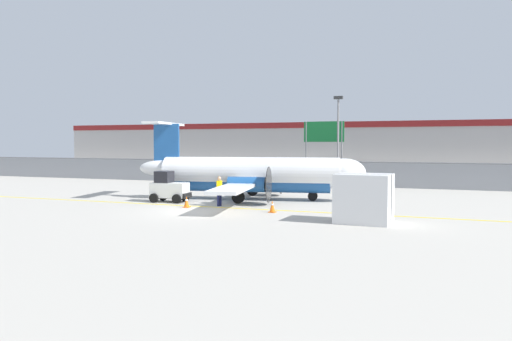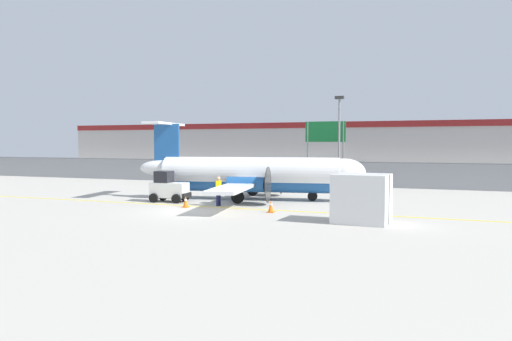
% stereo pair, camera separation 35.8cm
% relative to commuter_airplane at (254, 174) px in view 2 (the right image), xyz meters
% --- Properties ---
extents(ground_plane, '(140.00, 140.00, 0.01)m').
position_rel_commuter_airplane_xyz_m(ground_plane, '(-0.90, -4.31, -1.60)').
color(ground_plane, '#ADA89E').
extents(perimeter_fence, '(98.00, 0.10, 2.10)m').
position_rel_commuter_airplane_xyz_m(perimeter_fence, '(-0.90, 11.69, -0.49)').
color(perimeter_fence, gray).
rests_on(perimeter_fence, ground).
extents(parking_lot_strip, '(98.00, 17.00, 0.12)m').
position_rel_commuter_airplane_xyz_m(parking_lot_strip, '(-0.90, 23.19, -1.54)').
color(parking_lot_strip, '#38383A').
rests_on(parking_lot_strip, ground).
extents(background_building, '(91.00, 8.10, 6.50)m').
position_rel_commuter_airplane_xyz_m(background_building, '(-0.90, 41.68, 1.66)').
color(background_building, '#BCB7B2').
rests_on(background_building, ground).
extents(commuter_airplane, '(14.67, 16.04, 4.92)m').
position_rel_commuter_airplane_xyz_m(commuter_airplane, '(0.00, 0.00, 0.00)').
color(commuter_airplane, white).
rests_on(commuter_airplane, ground).
extents(baggage_tug, '(2.41, 1.53, 1.88)m').
position_rel_commuter_airplane_xyz_m(baggage_tug, '(-4.46, -3.01, -0.75)').
color(baggage_tug, silver).
rests_on(baggage_tug, ground).
extents(ground_crew_worker, '(0.37, 0.55, 1.70)m').
position_rel_commuter_airplane_xyz_m(ground_crew_worker, '(-0.74, -3.73, -0.65)').
color(ground_crew_worker, '#191E4C').
rests_on(ground_crew_worker, ground).
extents(cargo_container, '(2.50, 2.12, 2.20)m').
position_rel_commuter_airplane_xyz_m(cargo_container, '(7.86, -6.85, -0.50)').
color(cargo_container, silver).
rests_on(cargo_container, ground).
extents(traffic_cone_near_left, '(0.36, 0.36, 0.64)m').
position_rel_commuter_airplane_xyz_m(traffic_cone_near_left, '(-2.19, -4.95, -1.29)').
color(traffic_cone_near_left, orange).
rests_on(traffic_cone_near_left, ground).
extents(traffic_cone_near_right, '(0.36, 0.36, 0.64)m').
position_rel_commuter_airplane_xyz_m(traffic_cone_near_right, '(2.94, -5.17, -1.29)').
color(traffic_cone_near_right, orange).
rests_on(traffic_cone_near_right, ground).
extents(parked_car_0, '(4.36, 2.35, 1.58)m').
position_rel_commuter_airplane_xyz_m(parked_car_0, '(-15.03, 21.85, -0.71)').
color(parked_car_0, black).
rests_on(parked_car_0, parking_lot_strip).
extents(parked_car_1, '(4.21, 2.01, 1.58)m').
position_rel_commuter_airplane_xyz_m(parked_car_1, '(-9.18, 20.84, -0.71)').
color(parked_car_1, '#B28C19').
rests_on(parked_car_1, parking_lot_strip).
extents(parked_car_2, '(4.29, 2.20, 1.58)m').
position_rel_commuter_airplane_xyz_m(parked_car_2, '(-2.83, 22.03, -0.71)').
color(parked_car_2, gray).
rests_on(parked_car_2, parking_lot_strip).
extents(parked_car_3, '(4.38, 2.42, 1.58)m').
position_rel_commuter_airplane_xyz_m(parked_car_3, '(1.86, 22.90, -0.71)').
color(parked_car_3, slate).
rests_on(parked_car_3, parking_lot_strip).
extents(parked_car_4, '(4.21, 2.03, 1.58)m').
position_rel_commuter_airplane_xyz_m(parked_car_4, '(7.44, 19.27, -0.71)').
color(parked_car_4, slate).
rests_on(parked_car_4, parking_lot_strip).
extents(parked_car_5, '(4.35, 2.34, 1.58)m').
position_rel_commuter_airplane_xyz_m(parked_car_5, '(13.85, 20.52, -0.71)').
color(parked_car_5, slate).
rests_on(parked_car_5, parking_lot_strip).
extents(apron_light_pole, '(0.70, 0.30, 7.27)m').
position_rel_commuter_airplane_xyz_m(apron_light_pole, '(3.42, 9.54, 2.70)').
color(apron_light_pole, slate).
rests_on(apron_light_pole, ground).
extents(highway_sign, '(3.60, 0.14, 5.50)m').
position_rel_commuter_airplane_xyz_m(highway_sign, '(1.30, 13.86, 2.54)').
color(highway_sign, slate).
rests_on(highway_sign, ground).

